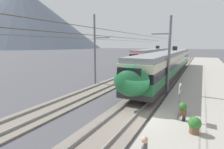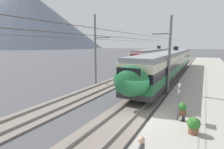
{
  "view_description": "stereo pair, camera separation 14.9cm",
  "coord_description": "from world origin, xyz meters",
  "px_view_note": "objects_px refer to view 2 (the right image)",
  "views": [
    {
      "loc": [
        -10.55,
        -3.25,
        4.87
      ],
      "look_at": [
        3.21,
        3.77,
        2.24
      ],
      "focal_mm": 28.45,
      "sensor_mm": 36.0,
      "label": 1
    },
    {
      "loc": [
        -10.48,
        -3.38,
        4.87
      ],
      "look_at": [
        3.21,
        3.77,
        2.24
      ],
      "focal_mm": 28.45,
      "sensor_mm": 36.0,
      "label": 2
    }
  ],
  "objects_px": {
    "train_far_track": "(154,56)",
    "potted_plant_by_shelter": "(194,125)",
    "train_near_platform": "(170,62)",
    "catenary_mast_far_side": "(96,49)",
    "platform_sign": "(179,94)",
    "potted_plant_platform_edge": "(182,108)",
    "handbag_near_sign": "(183,119)",
    "catenary_mast_mid": "(168,55)"
  },
  "relations": [
    {
      "from": "catenary_mast_mid",
      "to": "train_near_platform",
      "type": "bearing_deg",
      "value": 8.25
    },
    {
      "from": "train_near_platform",
      "to": "train_far_track",
      "type": "height_order",
      "value": "same"
    },
    {
      "from": "handbag_near_sign",
      "to": "catenary_mast_mid",
      "type": "bearing_deg",
      "value": 19.11
    },
    {
      "from": "catenary_mast_far_side",
      "to": "potted_plant_by_shelter",
      "type": "xyz_separation_m",
      "value": [
        -8.9,
        -11.54,
        -3.49
      ]
    },
    {
      "from": "potted_plant_platform_edge",
      "to": "potted_plant_by_shelter",
      "type": "xyz_separation_m",
      "value": [
        -2.35,
        -0.81,
        0.06
      ]
    },
    {
      "from": "train_near_platform",
      "to": "platform_sign",
      "type": "xyz_separation_m",
      "value": [
        -16.4,
        -3.34,
        -0.29
      ]
    },
    {
      "from": "potted_plant_by_shelter",
      "to": "handbag_near_sign",
      "type": "bearing_deg",
      "value": 24.13
    },
    {
      "from": "train_near_platform",
      "to": "platform_sign",
      "type": "relative_size",
      "value": 15.02
    },
    {
      "from": "catenary_mast_mid",
      "to": "catenary_mast_far_side",
      "type": "bearing_deg",
      "value": 82.76
    },
    {
      "from": "handbag_near_sign",
      "to": "potted_plant_by_shelter",
      "type": "distance_m",
      "value": 1.57
    },
    {
      "from": "train_far_track",
      "to": "catenary_mast_far_side",
      "type": "relative_size",
      "value": 0.56
    },
    {
      "from": "platform_sign",
      "to": "potted_plant_by_shelter",
      "type": "distance_m",
      "value": 2.09
    },
    {
      "from": "catenary_mast_far_side",
      "to": "potted_plant_by_shelter",
      "type": "height_order",
      "value": "catenary_mast_far_side"
    },
    {
      "from": "potted_plant_by_shelter",
      "to": "potted_plant_platform_edge",
      "type": "bearing_deg",
      "value": 19.05
    },
    {
      "from": "catenary_mast_mid",
      "to": "potted_plant_by_shelter",
      "type": "xyz_separation_m",
      "value": [
        -7.79,
        -2.84,
        -3.1
      ]
    },
    {
      "from": "catenary_mast_far_side",
      "to": "potted_plant_platform_edge",
      "type": "height_order",
      "value": "catenary_mast_far_side"
    },
    {
      "from": "potted_plant_platform_edge",
      "to": "platform_sign",
      "type": "bearing_deg",
      "value": 170.32
    },
    {
      "from": "catenary_mast_far_side",
      "to": "handbag_near_sign",
      "type": "height_order",
      "value": "catenary_mast_far_side"
    },
    {
      "from": "platform_sign",
      "to": "potted_plant_by_shelter",
      "type": "relative_size",
      "value": 2.49
    },
    {
      "from": "catenary_mast_far_side",
      "to": "potted_plant_by_shelter",
      "type": "bearing_deg",
      "value": -127.64
    },
    {
      "from": "platform_sign",
      "to": "potted_plant_platform_edge",
      "type": "bearing_deg",
      "value": -9.68
    },
    {
      "from": "train_near_platform",
      "to": "catenary_mast_far_side",
      "type": "relative_size",
      "value": 0.74
    },
    {
      "from": "train_near_platform",
      "to": "catenary_mast_mid",
      "type": "bearing_deg",
      "value": -171.75
    },
    {
      "from": "platform_sign",
      "to": "handbag_near_sign",
      "type": "height_order",
      "value": "platform_sign"
    },
    {
      "from": "potted_plant_platform_edge",
      "to": "potted_plant_by_shelter",
      "type": "distance_m",
      "value": 2.49
    },
    {
      "from": "catenary_mast_far_side",
      "to": "handbag_near_sign",
      "type": "xyz_separation_m",
      "value": [
        -7.51,
        -10.92,
        -3.87
      ]
    },
    {
      "from": "catenary_mast_far_side",
      "to": "potted_plant_platform_edge",
      "type": "distance_m",
      "value": 13.06
    },
    {
      "from": "catenary_mast_far_side",
      "to": "platform_sign",
      "type": "bearing_deg",
      "value": -125.06
    },
    {
      "from": "train_near_platform",
      "to": "potted_plant_by_shelter",
      "type": "relative_size",
      "value": 37.37
    },
    {
      "from": "train_far_track",
      "to": "handbag_near_sign",
      "type": "height_order",
      "value": "train_far_track"
    },
    {
      "from": "train_far_track",
      "to": "train_near_platform",
      "type": "bearing_deg",
      "value": -155.87
    },
    {
      "from": "train_near_platform",
      "to": "train_far_track",
      "type": "relative_size",
      "value": 1.31
    },
    {
      "from": "train_near_platform",
      "to": "train_far_track",
      "type": "bearing_deg",
      "value": 24.13
    },
    {
      "from": "catenary_mast_mid",
      "to": "handbag_near_sign",
      "type": "xyz_separation_m",
      "value": [
        -6.41,
        -2.22,
        -3.48
      ]
    },
    {
      "from": "platform_sign",
      "to": "potted_plant_platform_edge",
      "type": "xyz_separation_m",
      "value": [
        0.88,
        -0.15,
        -1.18
      ]
    },
    {
      "from": "train_far_track",
      "to": "catenary_mast_mid",
      "type": "xyz_separation_m",
      "value": [
        -22.35,
        -6.96,
        1.7
      ]
    },
    {
      "from": "handbag_near_sign",
      "to": "potted_plant_by_shelter",
      "type": "relative_size",
      "value": 0.4
    },
    {
      "from": "train_far_track",
      "to": "potted_plant_by_shelter",
      "type": "height_order",
      "value": "train_far_track"
    },
    {
      "from": "potted_plant_platform_edge",
      "to": "catenary_mast_far_side",
      "type": "bearing_deg",
      "value": 58.6
    },
    {
      "from": "train_far_track",
      "to": "potted_plant_by_shelter",
      "type": "bearing_deg",
      "value": -161.99
    },
    {
      "from": "train_near_platform",
      "to": "handbag_near_sign",
      "type": "xyz_separation_m",
      "value": [
        -16.49,
        -3.68,
        -1.79
      ]
    },
    {
      "from": "train_near_platform",
      "to": "handbag_near_sign",
      "type": "bearing_deg",
      "value": -167.41
    }
  ]
}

